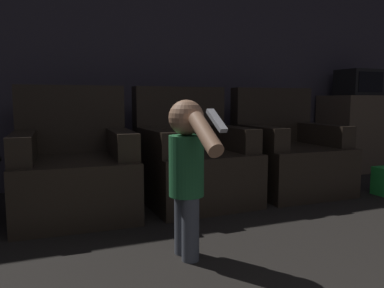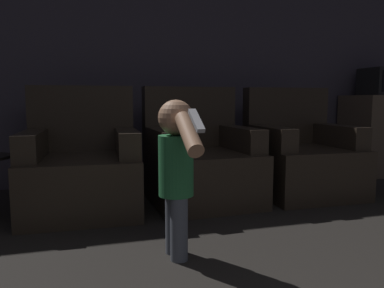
# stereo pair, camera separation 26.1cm
# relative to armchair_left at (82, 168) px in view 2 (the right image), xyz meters

# --- Properties ---
(wall_back) EXTENTS (8.40, 0.05, 2.60)m
(wall_back) POSITION_rel_armchair_left_xyz_m (0.86, 0.93, 0.96)
(wall_back) COLOR #3D3842
(wall_back) RESTS_ON ground_plane
(armchair_left) EXTENTS (0.90, 0.92, 1.00)m
(armchair_left) POSITION_rel_armchair_left_xyz_m (0.00, 0.00, 0.00)
(armchair_left) COLOR black
(armchair_left) RESTS_ON ground_plane
(armchair_middle) EXTENTS (0.90, 0.91, 1.00)m
(armchair_middle) POSITION_rel_armchair_left_xyz_m (0.99, 0.00, 0.00)
(armchair_middle) COLOR black
(armchair_middle) RESTS_ON ground_plane
(armchair_right) EXTENTS (0.88, 0.90, 1.00)m
(armchair_right) POSITION_rel_armchair_left_xyz_m (1.98, 0.00, 0.00)
(armchair_right) COLOR black
(armchair_right) RESTS_ON ground_plane
(person_toddler) EXTENTS (0.19, 0.60, 0.88)m
(person_toddler) POSITION_rel_armchair_left_xyz_m (0.50, -1.11, 0.18)
(person_toddler) COLOR #474C56
(person_toddler) RESTS_ON ground_plane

